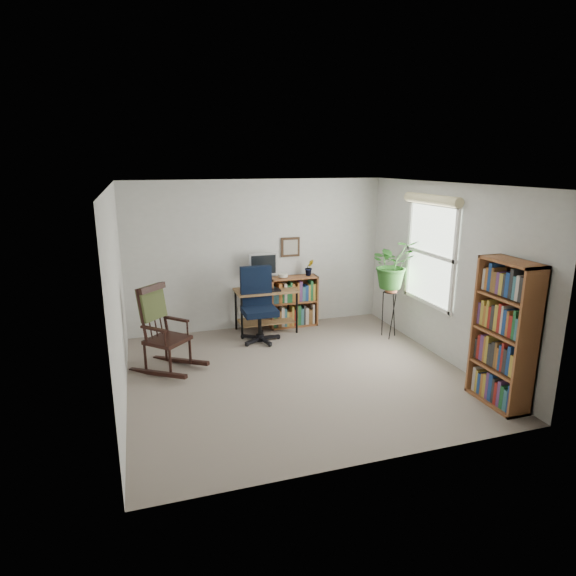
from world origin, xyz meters
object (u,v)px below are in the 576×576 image
object	(u,v)px
office_chair	(259,305)
tall_bookshelf	(504,334)
desk	(266,311)
rocking_chair	(167,328)
low_bookshelf	(293,301)

from	to	relation	value
office_chair	tall_bookshelf	world-z (taller)	tall_bookshelf
desk	rocking_chair	world-z (taller)	rocking_chair
rocking_chair	low_bookshelf	size ratio (longest dim) A/B	1.36
desk	low_bookshelf	size ratio (longest dim) A/B	1.15
office_chair	low_bookshelf	xyz separation A→B (m)	(0.71, 0.52, -0.15)
rocking_chair	low_bookshelf	world-z (taller)	rocking_chair
rocking_chair	tall_bookshelf	bearing A→B (deg)	-75.50
low_bookshelf	tall_bookshelf	world-z (taller)	tall_bookshelf
desk	office_chair	world-z (taller)	office_chair
office_chair	tall_bookshelf	xyz separation A→B (m)	(2.09, -2.70, 0.25)
rocking_chair	tall_bookshelf	distance (m)	4.05
tall_bookshelf	rocking_chair	bearing A→B (deg)	149.61
desk	office_chair	xyz separation A→B (m)	(-0.21, -0.40, 0.22)
office_chair	rocking_chair	world-z (taller)	rocking_chair
tall_bookshelf	low_bookshelf	bearing A→B (deg)	113.17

